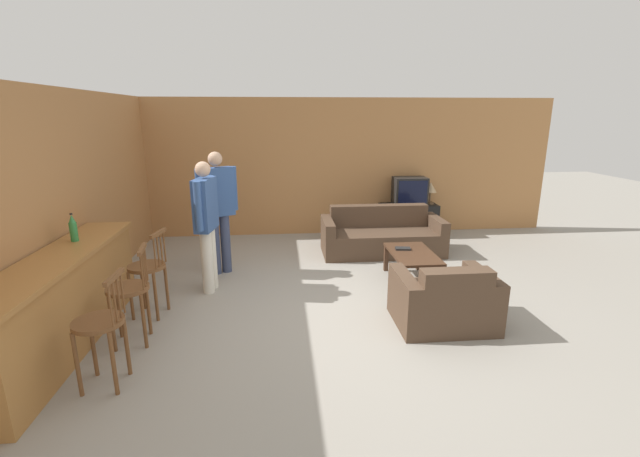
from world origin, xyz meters
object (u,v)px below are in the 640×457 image
object	(u,v)px
armchair_near	(444,302)
person_by_window	(218,206)
bar_chair_near	(101,328)
bottle	(73,228)
table_lamp	(430,188)
coffee_table	(412,257)
bar_chair_mid	(130,294)
tv	(410,191)
bar_chair_far	(148,271)
person_by_counter	(206,220)
book_on_table	(403,249)
couch_far	(382,237)
tv_unit	(408,220)

from	to	relation	value
armchair_near	person_by_window	size ratio (longest dim) A/B	0.59
bar_chair_near	armchair_near	distance (m)	3.44
bottle	table_lamp	xyz separation A→B (m)	(5.11, 3.25, -0.19)
coffee_table	bottle	bearing A→B (deg)	-168.15
bar_chair_mid	coffee_table	bearing A→B (deg)	21.98
person_by_window	tv	bearing A→B (deg)	27.69
bar_chair_far	bottle	size ratio (longest dim) A/B	3.31
person_by_counter	coffee_table	bearing A→B (deg)	0.79
armchair_near	book_on_table	xyz separation A→B (m)	(-0.07, 1.44, 0.17)
bar_chair_near	person_by_counter	bearing A→B (deg)	74.26
bar_chair_far	couch_far	distance (m)	3.86
armchair_near	table_lamp	xyz separation A→B (m)	(1.09, 3.68, 0.64)
bar_chair_far	person_by_counter	xyz separation A→B (m)	(0.58, 0.68, 0.43)
bar_chair_mid	armchair_near	bearing A→B (deg)	1.30
couch_far	coffee_table	xyz separation A→B (m)	(0.12, -1.36, 0.09)
bar_chair_far	tv_unit	xyz separation A→B (m)	(4.01, 3.12, -0.24)
tv	bottle	distance (m)	5.71
person_by_window	person_by_counter	size ratio (longest dim) A/B	1.04
bar_chair_near	bar_chair_far	world-z (taller)	same
bar_chair_mid	bar_chair_far	bearing A→B (deg)	90.01
bottle	person_by_window	bearing A→B (deg)	47.96
armchair_near	bar_chair_mid	bearing A→B (deg)	-178.70
coffee_table	tv_unit	bearing A→B (deg)	74.79
book_on_table	person_by_window	xyz separation A→B (m)	(-2.62, 0.47, 0.57)
tv	bar_chair_near	bearing A→B (deg)	-131.85
bar_chair_mid	tv_unit	bearing A→B (deg)	43.10
bar_chair_far	person_by_counter	size ratio (longest dim) A/B	0.59
tv	bottle	xyz separation A→B (m)	(-4.70, -3.24, 0.24)
book_on_table	bottle	bearing A→B (deg)	-165.72
person_by_counter	armchair_near	bearing A→B (deg)	-24.24
bar_chair_mid	couch_far	world-z (taller)	bar_chair_mid
table_lamp	bar_chair_mid	bearing A→B (deg)	-139.66
couch_far	armchair_near	xyz separation A→B (m)	(0.09, -2.64, 0.00)
armchair_near	table_lamp	bearing A→B (deg)	73.55
couch_far	coffee_table	world-z (taller)	couch_far
bar_chair_near	table_lamp	distance (m)	6.30
couch_far	person_by_counter	world-z (taller)	person_by_counter
bar_chair_near	bar_chair_far	distance (m)	1.36
bar_chair_far	book_on_table	world-z (taller)	bar_chair_far
bar_chair_near	bottle	world-z (taller)	bottle
armchair_near	bar_chair_near	bearing A→B (deg)	-166.45
coffee_table	tv	world-z (taller)	tv
tv	table_lamp	world-z (taller)	tv
bar_chair_near	couch_far	world-z (taller)	bar_chair_near
tv	bar_chair_mid	bearing A→B (deg)	-136.92
coffee_table	bar_chair_mid	bearing A→B (deg)	-158.02
couch_far	person_by_window	bearing A→B (deg)	-164.17
bar_chair_near	book_on_table	xyz separation A→B (m)	(3.26, 2.24, -0.10)
tv	couch_far	bearing A→B (deg)	-126.71
bar_chair_mid	person_by_counter	xyz separation A→B (m)	(0.58, 1.32, 0.43)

